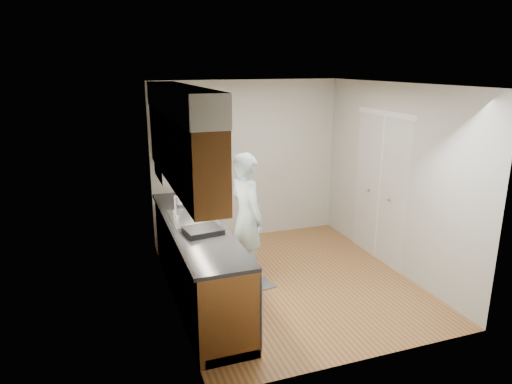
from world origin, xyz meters
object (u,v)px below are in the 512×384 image
soda_can (190,200)px  soap_bottle_b (192,194)px  person (247,209)px  steel_can (190,198)px  dish_rack (203,231)px  soap_bottle_a (179,196)px

soda_can → soap_bottle_b: bearing=68.6°
person → steel_can: bearing=31.0°
soda_can → dish_rack: soda_can is taller
soda_can → steel_can: (0.02, 0.10, 0.01)m
soda_can → dish_rack: 1.10m
soda_can → steel_can: 0.10m
person → steel_can: (-0.59, 0.62, 0.04)m
soap_bottle_b → soda_can: 0.17m
person → steel_can: 0.86m
dish_rack → person: bearing=31.3°
soap_bottle_b → steel_can: (-0.04, -0.06, -0.03)m
soap_bottle_a → steel_can: 0.17m
soda_can → steel_can: bearing=76.7°
soda_can → steel_can: size_ratio=0.92×
soda_can → person: bearing=-40.3°
soap_bottle_a → steel_can: (0.15, 0.05, -0.06)m
person → soap_bottle_b: 0.88m
soap_bottle_b → soda_can: soap_bottle_b is taller
soap_bottle_a → steel_can: soap_bottle_a is taller
person → soda_can: bearing=37.1°
dish_rack → soap_bottle_b: bearing=75.4°
soap_bottle_a → soap_bottle_b: bearing=30.1°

